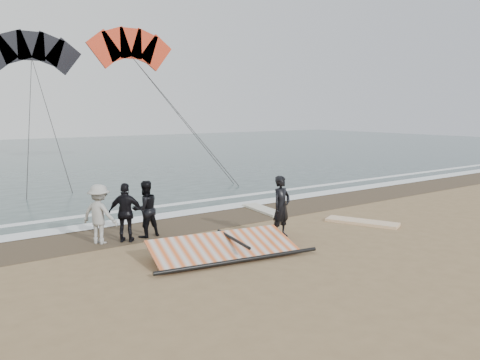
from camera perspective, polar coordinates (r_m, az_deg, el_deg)
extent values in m
plane|color=#8C704C|center=(13.92, 8.43, -7.90)|extent=(120.00, 120.00, 0.00)
cube|color=#233838|center=(43.77, -23.01, 2.70)|extent=(120.00, 54.00, 0.02)
cube|color=#4C3D2B|center=(17.33, -1.94, -4.52)|extent=(120.00, 2.80, 0.01)
cube|color=white|center=(18.48, -4.34, -3.65)|extent=(120.00, 0.90, 0.01)
cube|color=white|center=(19.93, -6.86, -2.80)|extent=(120.00, 0.45, 0.01)
imported|color=black|center=(14.52, 5.07, -3.25)|extent=(0.77, 0.58, 1.92)
cube|color=silver|center=(16.91, 14.66, -4.98)|extent=(1.66, 2.53, 0.10)
cube|color=beige|center=(18.37, 2.90, -3.64)|extent=(0.90, 2.40, 0.10)
imported|color=black|center=(14.76, -11.48, -3.49)|extent=(0.91, 0.73, 1.77)
imported|color=black|center=(14.32, -13.71, -3.90)|extent=(1.11, 0.97, 1.79)
imported|color=#A4A4A0|center=(14.36, -16.76, -4.01)|extent=(1.19, 1.32, 1.77)
cube|color=black|center=(13.13, -4.18, -8.60)|extent=(2.77, 1.08, 0.10)
cube|color=orange|center=(12.67, -1.98, -8.04)|extent=(4.14, 2.15, 0.42)
cylinder|color=black|center=(12.11, 0.08, -9.77)|extent=(4.53, 0.85, 0.10)
cylinder|color=black|center=(12.79, -0.86, -7.18)|extent=(0.41, 1.96, 0.08)
cylinder|color=#262626|center=(28.32, -7.60, 8.19)|extent=(0.04, 0.04, 13.50)
cylinder|color=#262626|center=(28.74, -7.77, 8.19)|extent=(0.04, 0.04, 12.84)
cylinder|color=#262626|center=(29.58, -24.27, 7.58)|extent=(0.04, 0.04, 16.54)
cylinder|color=#262626|center=(30.08, -22.37, 7.70)|extent=(0.04, 0.04, 15.73)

